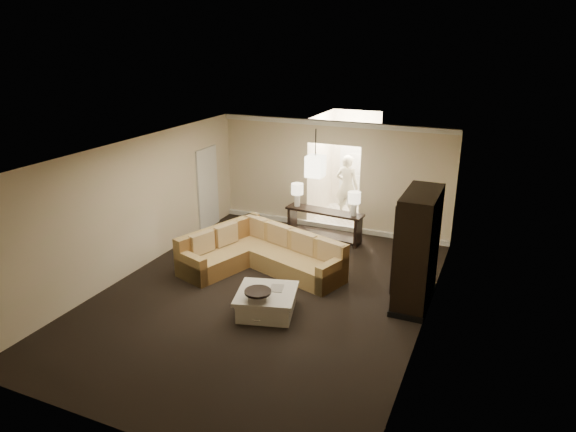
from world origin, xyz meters
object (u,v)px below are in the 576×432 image
at_px(armoire, 417,251).
at_px(drink_table, 258,299).
at_px(coffee_table, 267,302).
at_px(console_table, 324,222).
at_px(person, 347,183).
at_px(sectional_sofa, 261,255).

xyz_separation_m(armoire, drink_table, (-2.37, -1.78, -0.62)).
relative_size(coffee_table, drink_table, 2.18).
bearing_deg(coffee_table, drink_table, -93.34).
distance_m(console_table, drink_table, 4.08).
bearing_deg(armoire, person, 122.48).
xyz_separation_m(coffee_table, person, (-0.26, 5.57, 0.75)).
bearing_deg(drink_table, coffee_table, 86.66).
distance_m(sectional_sofa, person, 4.07).
xyz_separation_m(console_table, armoire, (2.60, -2.29, 0.59)).
distance_m(console_table, armoire, 3.52).
distance_m(coffee_table, armoire, 2.89).
height_order(sectional_sofa, person, person).
bearing_deg(console_table, armoire, -36.55).
relative_size(sectional_sofa, coffee_table, 2.66).
bearing_deg(person, armoire, 128.24).
xyz_separation_m(sectional_sofa, coffee_table, (0.91, -1.60, -0.13)).
relative_size(armoire, drink_table, 3.69).
distance_m(coffee_table, person, 5.63).
distance_m(drink_table, person, 5.91).
xyz_separation_m(sectional_sofa, drink_table, (0.89, -1.91, 0.08)).
relative_size(drink_table, person, 0.30).
bearing_deg(armoire, sectional_sofa, 177.73).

